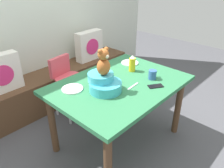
{
  "coord_description": "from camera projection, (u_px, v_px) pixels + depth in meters",
  "views": [
    {
      "loc": [
        -1.46,
        -1.26,
        1.77
      ],
      "look_at": [
        0.0,
        0.1,
        0.69
      ],
      "focal_mm": 35.56,
      "sensor_mm": 36.0,
      "label": 1
    }
  ],
  "objects": [
    {
      "name": "back_wall",
      "position": [
        32.0,
        6.0,
        2.82
      ],
      "size": [
        4.4,
        0.1,
        2.6
      ],
      "primitive_type": "cube",
      "color": "silver",
      "rests_on": "ground_plane"
    },
    {
      "name": "infant_seat_teal",
      "position": [
        104.0,
        83.0,
        2.03
      ],
      "size": [
        0.3,
        0.33,
        0.16
      ],
      "color": "#3CADC1",
      "rests_on": "dining_table"
    },
    {
      "name": "window_bench",
      "position": [
        54.0,
        87.0,
        3.17
      ],
      "size": [
        2.6,
        0.44,
        0.46
      ],
      "primitive_type": "cube",
      "color": "brown",
      "rests_on": "ground_plane"
    },
    {
      "name": "ground_plane",
      "position": [
        118.0,
        140.0,
        2.54
      ],
      "size": [
        8.0,
        8.0,
        0.0
      ],
      "primitive_type": "plane",
      "color": "#4C4C51"
    },
    {
      "name": "dinner_plate_far",
      "position": [
        72.0,
        89.0,
        2.07
      ],
      "size": [
        0.2,
        0.2,
        0.01
      ],
      "primitive_type": "cylinder",
      "color": "white",
      "rests_on": "dining_table"
    },
    {
      "name": "dining_table",
      "position": [
        119.0,
        91.0,
        2.23
      ],
      "size": [
        1.33,
        0.96,
        0.74
      ],
      "color": "#2D7247",
      "rests_on": "ground_plane"
    },
    {
      "name": "cell_phone",
      "position": [
        156.0,
        86.0,
        2.12
      ],
      "size": [
        0.16,
        0.14,
        0.01
      ],
      "primitive_type": "cube",
      "rotation": [
        0.0,
        0.0,
        1.01
      ],
      "color": "black",
      "rests_on": "dining_table"
    },
    {
      "name": "pillow_floral_left",
      "position": [
        0.0,
        74.0,
        2.51
      ],
      "size": [
        0.44,
        0.15,
        0.44
      ],
      "color": "white",
      "rests_on": "window_bench"
    },
    {
      "name": "dinner_plate_near",
      "position": [
        130.0,
        63.0,
        2.62
      ],
      "size": [
        0.2,
        0.2,
        0.01
      ],
      "primitive_type": "cylinder",
      "color": "white",
      "rests_on": "dining_table"
    },
    {
      "name": "table_fork",
      "position": [
        133.0,
        86.0,
        2.12
      ],
      "size": [
        0.17,
        0.03,
        0.01
      ],
      "primitive_type": "cube",
      "rotation": [
        0.0,
        0.0,
        1.67
      ],
      "color": "silver",
      "rests_on": "dining_table"
    },
    {
      "name": "teddy_bear",
      "position": [
        104.0,
        62.0,
        1.93
      ],
      "size": [
        0.13,
        0.12,
        0.25
      ],
      "color": "#AA5A28",
      "rests_on": "infant_seat_teal"
    },
    {
      "name": "coffee_mug",
      "position": [
        153.0,
        75.0,
        2.24
      ],
      "size": [
        0.12,
        0.08,
        0.09
      ],
      "color": "#335999",
      "rests_on": "dining_table"
    },
    {
      "name": "pillow_floral_right",
      "position": [
        89.0,
        46.0,
        3.38
      ],
      "size": [
        0.44,
        0.15,
        0.44
      ],
      "color": "white",
      "rests_on": "window_bench"
    },
    {
      "name": "ketchup_bottle",
      "position": [
        132.0,
        64.0,
        2.39
      ],
      "size": [
        0.07,
        0.07,
        0.18
      ],
      "color": "gold",
      "rests_on": "dining_table"
    },
    {
      "name": "highchair",
      "position": [
        68.0,
        79.0,
        2.73
      ],
      "size": [
        0.36,
        0.48,
        0.79
      ],
      "color": "#D84C59",
      "rests_on": "ground_plane"
    }
  ]
}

